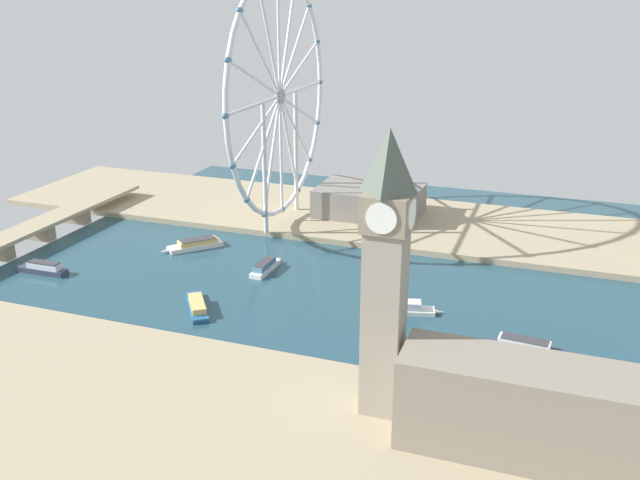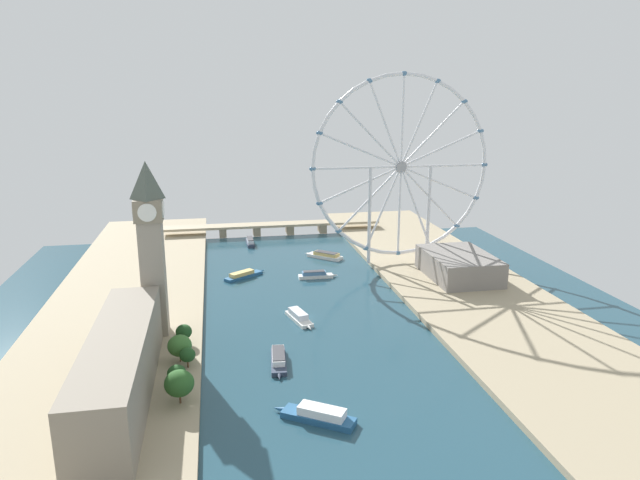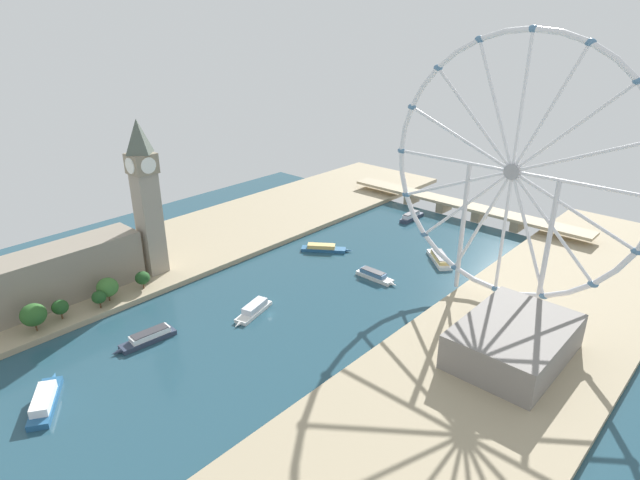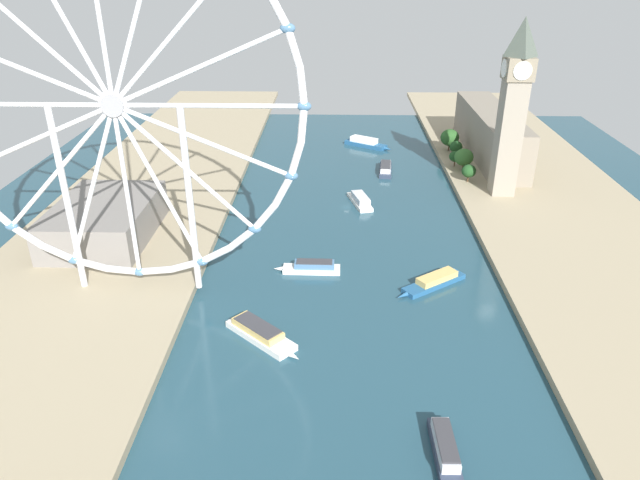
# 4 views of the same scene
# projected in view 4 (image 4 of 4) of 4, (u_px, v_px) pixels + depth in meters

# --- Properties ---
(ground_plane) EXTENTS (377.39, 377.39, 0.00)m
(ground_plane) POSITION_uv_depth(u_px,v_px,m) (347.00, 207.00, 295.31)
(ground_plane) COLOR #234756
(riverbank_left) EXTENTS (90.00, 520.00, 3.00)m
(riverbank_left) POSITION_uv_depth(u_px,v_px,m) (553.00, 206.00, 292.23)
(riverbank_left) COLOR tan
(riverbank_left) RESTS_ON ground_plane
(riverbank_right) EXTENTS (90.00, 520.00, 3.00)m
(riverbank_right) POSITION_uv_depth(u_px,v_px,m) (144.00, 202.00, 297.06)
(riverbank_right) COLOR tan
(riverbank_right) RESTS_ON ground_plane
(clock_tower) EXTENTS (14.19, 14.19, 87.16)m
(clock_tower) POSITION_uv_depth(u_px,v_px,m) (513.00, 107.00, 284.94)
(clock_tower) COLOR gray
(clock_tower) RESTS_ON riverbank_left
(parliament_block) EXTENTS (22.00, 111.83, 27.56)m
(parliament_block) POSITION_uv_depth(u_px,v_px,m) (490.00, 133.00, 356.00)
(parliament_block) COLOR gray
(parliament_block) RESTS_ON riverbank_left
(tree_row_embankment) EXTENTS (12.99, 65.75, 13.80)m
(tree_row_embankment) POSITION_uv_depth(u_px,v_px,m) (457.00, 150.00, 346.99)
(tree_row_embankment) COLOR #513823
(tree_row_embankment) RESTS_ON riverbank_left
(ferris_wheel) EXTENTS (129.29, 3.20, 132.29)m
(ferris_wheel) POSITION_uv_depth(u_px,v_px,m) (113.00, 107.00, 189.25)
(ferris_wheel) COLOR silver
(ferris_wheel) RESTS_ON riverbank_right
(riverside_hall) EXTENTS (39.74, 57.65, 15.90)m
(riverside_hall) POSITION_uv_depth(u_px,v_px,m) (105.00, 220.00, 254.28)
(riverside_hall) COLOR gray
(riverside_hall) RESTS_ON riverbank_right
(tour_boat_0) EXTENTS (29.22, 22.72, 4.40)m
(tour_boat_0) POSITION_uv_depth(u_px,v_px,m) (434.00, 281.00, 224.75)
(tour_boat_0) COLOR #235684
(tour_boat_0) RESTS_ON ground_plane
(tour_boat_1) EXTENTS (30.99, 22.65, 5.92)m
(tour_boat_1) POSITION_uv_depth(u_px,v_px,m) (366.00, 143.00, 387.12)
(tour_boat_1) COLOR #235684
(tour_boat_1) RESTS_ON ground_plane
(tour_boat_2) EXTENTS (12.91, 28.49, 5.16)m
(tour_boat_2) POSITION_uv_depth(u_px,v_px,m) (360.00, 200.00, 298.16)
(tour_boat_2) COLOR white
(tour_boat_2) RESTS_ON ground_plane
(tour_boat_3) EXTENTS (27.28, 25.60, 4.88)m
(tour_boat_3) POSITION_uv_depth(u_px,v_px,m) (260.00, 333.00, 193.70)
(tour_boat_3) COLOR white
(tour_boat_3) RESTS_ON ground_plane
(tour_boat_4) EXTENTS (9.13, 30.48, 5.14)m
(tour_boat_4) POSITION_uv_depth(u_px,v_px,m) (386.00, 168.00, 342.26)
(tour_boat_4) COLOR #2D384C
(tour_boat_4) RESTS_ON ground_plane
(tour_boat_5) EXTENTS (6.03, 28.62, 5.69)m
(tour_boat_5) POSITION_uv_depth(u_px,v_px,m) (446.00, 453.00, 146.90)
(tour_boat_5) COLOR #2D384C
(tour_boat_5) RESTS_ON ground_plane
(tour_boat_6) EXTENTS (27.09, 6.33, 4.88)m
(tour_boat_6) POSITION_uv_depth(u_px,v_px,m) (312.00, 267.00, 234.36)
(tour_boat_6) COLOR white
(tour_boat_6) RESTS_ON ground_plane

